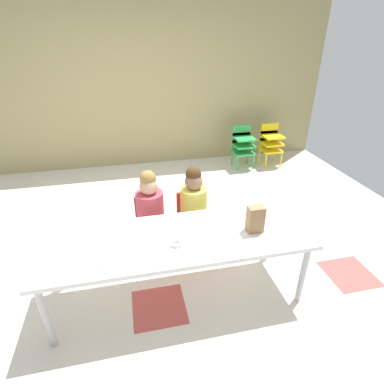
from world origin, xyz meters
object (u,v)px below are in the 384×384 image
at_px(craft_table, 177,242).
at_px(kid_chair_green_stack, 243,144).
at_px(seated_child_middle_seat, 193,202).
at_px(paper_plate_near_edge, 176,245).
at_px(donut_powdered_on_plate, 176,243).
at_px(kid_chair_yellow_stack, 271,142).
at_px(paper_bag_brown, 255,219).
at_px(paper_plate_center_table, 113,258).
at_px(seated_child_near_camera, 150,207).

xyz_separation_m(craft_table, kid_chair_green_stack, (1.56, 2.58, -0.15)).
relative_size(seated_child_middle_seat, kid_chair_green_stack, 1.35).
bearing_deg(paper_plate_near_edge, donut_powdered_on_plate, 0.00).
height_order(kid_chair_yellow_stack, donut_powdered_on_plate, kid_chair_yellow_stack).
distance_m(seated_child_middle_seat, kid_chair_yellow_stack, 2.69).
distance_m(paper_bag_brown, paper_plate_center_table, 1.12).
bearing_deg(craft_table, kid_chair_green_stack, 58.92).
height_order(kid_chair_yellow_stack, paper_plate_center_table, kid_chair_yellow_stack).
distance_m(seated_child_middle_seat, paper_bag_brown, 0.74).
height_order(craft_table, paper_plate_center_table, paper_plate_center_table).
height_order(kid_chair_green_stack, paper_plate_near_edge, kid_chair_green_stack).
distance_m(kid_chair_yellow_stack, donut_powdered_on_plate, 3.40).
bearing_deg(kid_chair_yellow_stack, kid_chair_green_stack, 180.00).
xyz_separation_m(craft_table, seated_child_middle_seat, (0.26, 0.58, 0.00)).
height_order(kid_chair_green_stack, donut_powdered_on_plate, kid_chair_green_stack).
bearing_deg(donut_powdered_on_plate, seated_child_middle_seat, 67.08).
bearing_deg(kid_chair_green_stack, paper_plate_near_edge, -120.51).
relative_size(seated_child_near_camera, paper_plate_center_table, 5.10).
bearing_deg(paper_bag_brown, craft_table, 175.68).
bearing_deg(seated_child_middle_seat, paper_bag_brown, -60.21).
xyz_separation_m(craft_table, paper_plate_near_edge, (-0.03, -0.10, 0.05)).
relative_size(paper_bag_brown, paper_plate_near_edge, 1.22).
bearing_deg(kid_chair_yellow_stack, paper_plate_near_edge, -127.75).
height_order(seated_child_near_camera, kid_chair_green_stack, seated_child_near_camera).
bearing_deg(kid_chair_yellow_stack, seated_child_near_camera, -137.87).
relative_size(craft_table, paper_plate_near_edge, 11.71).
height_order(seated_child_near_camera, seated_child_middle_seat, same).
bearing_deg(paper_plate_near_edge, seated_child_middle_seat, 67.08).
relative_size(paper_bag_brown, paper_plate_center_table, 1.22).
bearing_deg(paper_plate_center_table, seated_child_middle_seat, 44.26).
distance_m(seated_child_middle_seat, paper_plate_near_edge, 0.74).
bearing_deg(craft_table, seated_child_middle_seat, 65.64).
height_order(seated_child_middle_seat, kid_chair_yellow_stack, seated_child_middle_seat).
xyz_separation_m(kid_chair_yellow_stack, paper_bag_brown, (-1.43, -2.63, 0.31)).
distance_m(craft_table, paper_plate_near_edge, 0.12).
xyz_separation_m(kid_chair_green_stack, paper_plate_near_edge, (-1.58, -2.68, 0.20)).
bearing_deg(craft_table, seated_child_near_camera, 105.20).
bearing_deg(seated_child_near_camera, craft_table, -74.80).
xyz_separation_m(seated_child_middle_seat, donut_powdered_on_plate, (-0.29, -0.68, 0.06)).
xyz_separation_m(seated_child_near_camera, kid_chair_yellow_stack, (2.21, 2.00, -0.16)).
bearing_deg(seated_child_near_camera, donut_powdered_on_plate, -79.06).
relative_size(kid_chair_yellow_stack, paper_plate_near_edge, 3.78).
distance_m(craft_table, paper_bag_brown, 0.64).
xyz_separation_m(craft_table, paper_plate_center_table, (-0.49, -0.15, 0.05)).
height_order(kid_chair_green_stack, paper_bag_brown, paper_bag_brown).
distance_m(craft_table, seated_child_middle_seat, 0.64).
xyz_separation_m(seated_child_near_camera, seated_child_middle_seat, (0.42, 0.00, 0.00)).
bearing_deg(kid_chair_green_stack, craft_table, -121.08).
bearing_deg(paper_plate_center_table, craft_table, 17.25).
relative_size(paper_plate_near_edge, paper_plate_center_table, 1.00).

